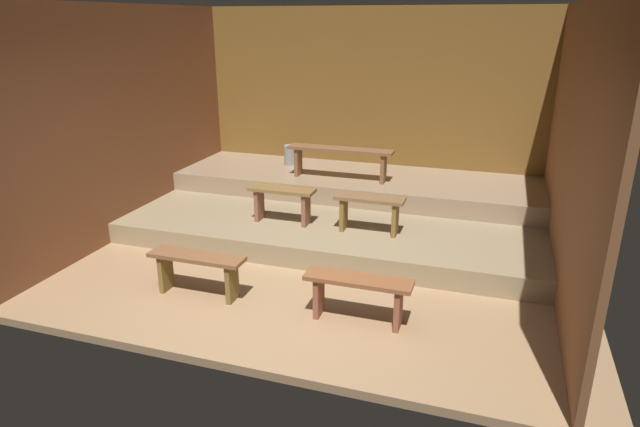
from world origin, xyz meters
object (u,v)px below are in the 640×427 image
at_px(bench_floor_right, 358,290).
at_px(bench_lower_right, 369,207).
at_px(bench_floor_left, 197,266).
at_px(bench_lower_left, 282,198).
at_px(pail_middle, 291,155).
at_px(bench_middle_center, 340,155).

xyz_separation_m(bench_floor_right, bench_lower_right, (-0.27, 1.57, 0.24)).
xyz_separation_m(bench_floor_left, bench_lower_right, (1.36, 1.57, 0.24)).
height_order(bench_floor_left, bench_lower_right, bench_lower_right).
bearing_deg(bench_floor_right, bench_lower_right, 99.90).
xyz_separation_m(bench_floor_left, bench_lower_left, (0.27, 1.57, 0.24)).
bearing_deg(bench_lower_right, pail_middle, 132.95).
bearing_deg(bench_floor_left, bench_floor_right, 0.00).
xyz_separation_m(bench_lower_right, pail_middle, (-1.65, 1.77, 0.09)).
distance_m(bench_floor_left, pail_middle, 3.37).
relative_size(bench_floor_right, bench_lower_right, 1.21).
relative_size(bench_floor_left, pail_middle, 3.27).
distance_m(bench_floor_left, bench_lower_right, 2.09).
bearing_deg(pail_middle, bench_floor_left, -85.03).
distance_m(bench_floor_left, bench_lower_left, 1.61).
distance_m(bench_floor_right, bench_middle_center, 3.03).
distance_m(bench_floor_right, bench_lower_left, 2.09).
bearing_deg(bench_middle_center, bench_floor_right, -70.62).
bearing_deg(bench_lower_right, bench_lower_left, 180.00).
height_order(bench_middle_center, pail_middle, bench_middle_center).
distance_m(bench_lower_left, bench_lower_right, 1.08).
relative_size(bench_floor_left, bench_floor_right, 1.00).
xyz_separation_m(bench_lower_left, pail_middle, (-0.56, 1.77, 0.09)).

